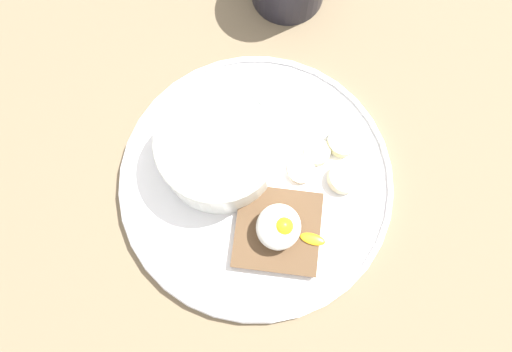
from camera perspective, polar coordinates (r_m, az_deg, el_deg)
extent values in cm
cube|color=#79664C|center=(56.82, 0.00, -1.06)|extent=(120.00, 120.00, 2.00)
cylinder|color=white|center=(55.37, 0.00, -0.68)|extent=(30.31, 30.31, 1.00)
torus|color=white|center=(54.60, 0.00, -0.47)|extent=(30.11, 30.11, 0.60)
cylinder|color=white|center=(52.97, -4.27, 2.97)|extent=(12.75, 12.75, 5.82)
torus|color=white|center=(50.22, -4.51, 4.01)|extent=(12.95, 12.95, 0.60)
cylinder|color=beige|center=(53.25, -4.25, 2.87)|extent=(11.35, 11.35, 4.85)
ellipsoid|color=beige|center=(51.14, -4.43, 3.65)|extent=(10.79, 10.79, 1.20)
ellipsoid|color=#C6B098|center=(50.20, -1.95, 1.92)|extent=(1.52, 1.68, 0.60)
ellipsoid|color=tan|center=(50.93, -3.64, 4.09)|extent=(1.50, 1.20, 0.56)
ellipsoid|color=#A48057|center=(50.05, -1.52, 1.47)|extent=(1.64, 1.80, 0.65)
ellipsoid|color=#CDBA8E|center=(51.86, -2.45, 6.90)|extent=(1.37, 1.40, 0.51)
ellipsoid|color=tan|center=(50.10, -3.78, 1.39)|extent=(1.86, 1.57, 0.68)
ellipsoid|color=tan|center=(49.64, -3.02, -0.09)|extent=(2.17, 1.89, 0.79)
cube|color=brown|center=(52.75, 2.50, -6.14)|extent=(10.27, 10.27, 0.30)
cube|color=brown|center=(53.23, 2.48, -6.22)|extent=(10.07, 10.07, 1.16)
ellipsoid|color=white|center=(51.01, 2.59, -5.82)|extent=(4.82, 4.61, 3.34)
sphere|color=#F6A319|center=(50.23, 3.10, -5.81)|extent=(2.28, 2.28, 2.28)
ellipsoid|color=#F6A319|center=(52.58, 6.49, -7.18)|extent=(1.22, 2.69, 0.36)
cylinder|color=beige|center=(55.69, 7.02, 2.67)|extent=(3.72, 3.76, 1.12)
cylinder|color=#BAB190|center=(55.27, 7.07, 2.81)|extent=(0.67, 0.67, 0.16)
cylinder|color=beige|center=(56.32, 9.83, 3.86)|extent=(3.36, 3.43, 1.44)
cylinder|color=#B6B385|center=(55.74, 9.93, 4.06)|extent=(0.61, 0.61, 0.16)
cylinder|color=#F8E9BB|center=(55.07, 9.99, -0.22)|extent=(4.56, 4.64, 1.66)
cylinder|color=#C2B692|center=(54.51, 10.10, -0.06)|extent=(0.82, 0.82, 0.21)
cylinder|color=#FBE9C6|center=(54.94, 5.16, 0.69)|extent=(4.15, 4.12, 1.08)
cylinder|color=#C4B59A|center=(54.54, 5.20, 0.80)|extent=(0.74, 0.74, 0.17)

